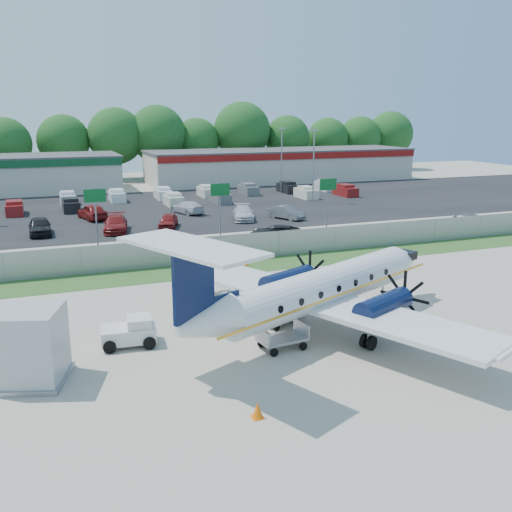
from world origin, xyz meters
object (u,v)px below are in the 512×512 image
object	(u,v)px
baggage_cart_far	(282,338)
baggage_cart_near	(280,316)
service_container	(29,348)
aircraft	(320,289)
pushback_tug	(131,332)

from	to	relation	value
baggage_cart_far	baggage_cart_near	bearing A→B (deg)	68.92
baggage_cart_far	service_container	xyz separation A→B (m)	(-11.21, 0.64, 0.93)
service_container	baggage_cart_near	bearing A→B (deg)	10.81
baggage_cart_near	aircraft	bearing A→B (deg)	-46.71
baggage_cart_near	baggage_cart_far	distance (m)	3.22
aircraft	service_container	bearing A→B (deg)	-176.90
pushback_tug	service_container	size ratio (longest dim) A/B	0.76
baggage_cart_near	baggage_cart_far	bearing A→B (deg)	-111.08
baggage_cart_near	service_container	distance (m)	12.63
aircraft	baggage_cart_near	world-z (taller)	aircraft
aircraft	service_container	size ratio (longest dim) A/B	5.30
service_container	baggage_cart_far	bearing A→B (deg)	-3.26
pushback_tug	baggage_cart_far	distance (m)	7.35
aircraft	service_container	world-z (taller)	aircraft
baggage_cart_far	service_container	bearing A→B (deg)	176.74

